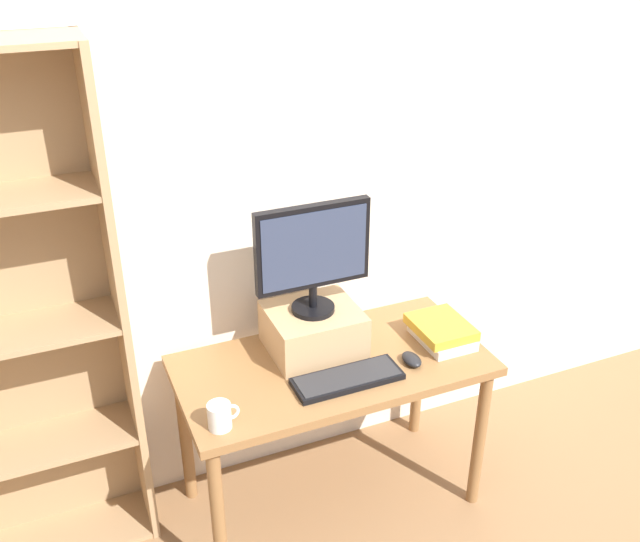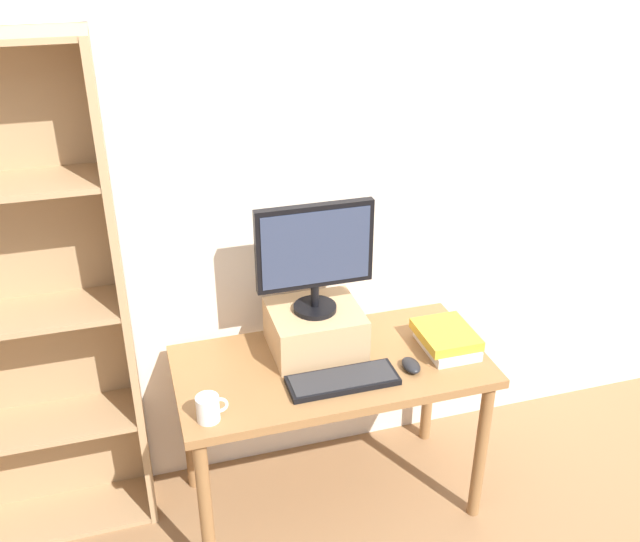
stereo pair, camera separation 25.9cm
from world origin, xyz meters
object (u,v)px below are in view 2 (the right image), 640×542
(book_stack, at_px, (446,339))
(computer_mouse, at_px, (411,365))
(riser_box, at_px, (315,329))
(desk, at_px, (331,382))
(coffee_mug, at_px, (209,408))
(keyboard, at_px, (343,380))
(computer_monitor, at_px, (315,253))

(book_stack, bearing_deg, computer_mouse, -153.24)
(riser_box, relative_size, book_stack, 1.35)
(desk, relative_size, computer_mouse, 11.54)
(book_stack, bearing_deg, desk, 176.12)
(desk, relative_size, riser_box, 3.43)
(coffee_mug, bearing_deg, computer_mouse, 5.49)
(riser_box, relative_size, keyboard, 0.85)
(desk, xyz_separation_m, keyboard, (0.00, -0.14, 0.10))
(keyboard, height_order, book_stack, book_stack)
(computer_mouse, bearing_deg, book_stack, 26.76)
(desk, height_order, computer_mouse, computer_mouse)
(desk, relative_size, coffee_mug, 10.81)
(desk, height_order, riser_box, riser_box)
(book_stack, bearing_deg, keyboard, -167.27)
(desk, relative_size, keyboard, 2.92)
(riser_box, bearing_deg, coffee_mug, -145.98)
(book_stack, xyz_separation_m, coffee_mug, (-0.97, -0.17, 0.01))
(riser_box, xyz_separation_m, coffee_mug, (-0.47, -0.32, -0.04))
(riser_box, height_order, coffee_mug, riser_box)
(computer_mouse, bearing_deg, desk, 155.09)
(desk, bearing_deg, keyboard, -88.77)
(book_stack, distance_m, coffee_mug, 0.98)
(computer_mouse, relative_size, coffee_mug, 0.94)
(riser_box, bearing_deg, book_stack, -16.28)
(riser_box, height_order, computer_monitor, computer_monitor)
(keyboard, relative_size, book_stack, 1.58)
(desk, distance_m, computer_mouse, 0.32)
(riser_box, xyz_separation_m, keyboard, (0.04, -0.25, -0.08))
(riser_box, bearing_deg, desk, -73.90)
(computer_mouse, bearing_deg, keyboard, -178.23)
(computer_monitor, xyz_separation_m, keyboard, (0.04, -0.25, -0.41))
(computer_mouse, bearing_deg, coffee_mug, -174.51)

